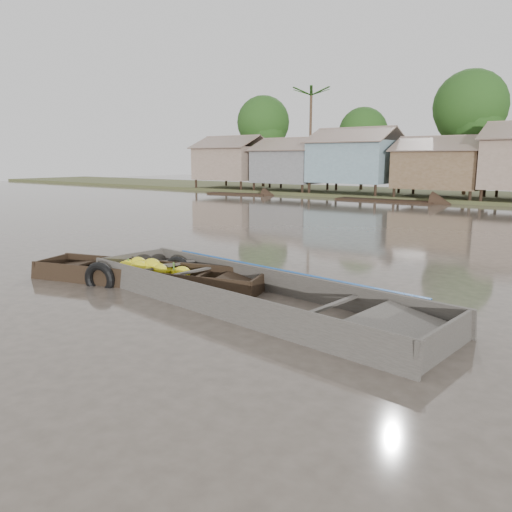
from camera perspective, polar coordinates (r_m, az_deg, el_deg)
The scene contains 3 objects.
ground at distance 10.72m, azimuth -7.26°, elevation -5.09°, with size 120.00×120.00×0.00m, color #463E36.
banana_boat at distance 12.46m, azimuth -12.78°, elevation -2.15°, with size 6.12×3.00×0.85m.
viewer_boat at distance 10.37m, azimuth -0.76°, elevation -5.09°, with size 8.67×3.10×0.68m.
Camera 1 is at (7.18, -7.38, 2.97)m, focal length 35.00 mm.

